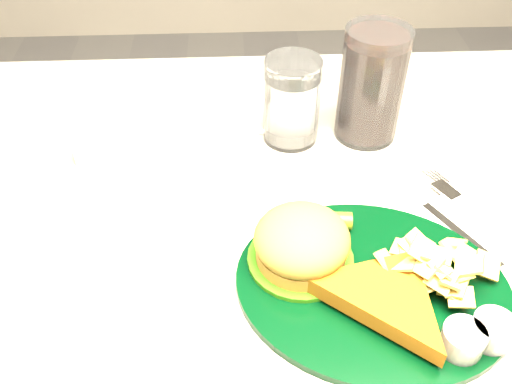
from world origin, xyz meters
TOP-DOWN VIEW (x-y plane):
  - dinner_plate at (0.08, -0.10)m, footprint 0.33×0.30m
  - water_glass at (0.02, 0.17)m, footprint 0.10×0.10m
  - cola_glass at (0.13, 0.18)m, footprint 0.11×0.11m
  - fork_napkin at (0.20, -0.02)m, footprint 0.17×0.19m
  - ramekin at (-0.24, 0.13)m, footprint 0.05×0.05m
  - wrapped_straw at (-0.11, 0.17)m, footprint 0.20×0.10m

SIDE VIEW (x-z plane):
  - wrapped_straw at x=-0.11m, z-range 0.75..0.76m
  - fork_napkin at x=0.20m, z-range 0.75..0.76m
  - ramekin at x=-0.24m, z-range 0.75..0.78m
  - dinner_plate at x=0.08m, z-range 0.75..0.81m
  - water_glass at x=0.02m, z-range 0.75..0.87m
  - cola_glass at x=0.13m, z-range 0.75..0.90m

